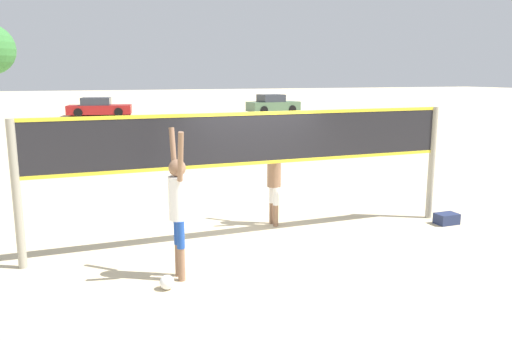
# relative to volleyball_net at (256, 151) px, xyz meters

# --- Properties ---
(ground_plane) EXTENTS (200.00, 200.00, 0.00)m
(ground_plane) POSITION_rel_volleyball_net_xyz_m (0.00, 0.00, -1.68)
(ground_plane) COLOR beige
(volleyball_net) EXTENTS (8.16, 0.13, 2.40)m
(volleyball_net) POSITION_rel_volleyball_net_xyz_m (0.00, 0.00, 0.00)
(volleyball_net) COLOR gray
(volleyball_net) RESTS_ON ground_plane
(player_spiker) EXTENTS (0.28, 0.72, 2.28)m
(player_spiker) POSITION_rel_volleyball_net_xyz_m (-1.74, -1.31, -0.48)
(player_spiker) COLOR #8C664C
(player_spiker) RESTS_ON ground_plane
(player_blocker) EXTENTS (0.28, 0.69, 1.99)m
(player_blocker) POSITION_rel_volleyball_net_xyz_m (0.67, 0.72, -0.64)
(player_blocker) COLOR #8C664C
(player_blocker) RESTS_ON ground_plane
(volleyball) EXTENTS (0.21, 0.21, 0.21)m
(volleyball) POSITION_rel_volleyball_net_xyz_m (-2.01, -1.65, -1.58)
(volleyball) COLOR white
(volleyball) RESTS_ON ground_plane
(gear_bag) EXTENTS (0.46, 0.31, 0.22)m
(gear_bag) POSITION_rel_volleyball_net_xyz_m (4.05, -0.52, -1.57)
(gear_bag) COLOR navy
(gear_bag) RESTS_ON ground_plane
(parked_car_near) EXTENTS (4.95, 2.69, 1.39)m
(parked_car_near) POSITION_rel_volleyball_net_xyz_m (-0.72, 31.63, -1.07)
(parked_car_near) COLOR maroon
(parked_car_near) RESTS_ON ground_plane
(parked_car_mid) EXTENTS (4.27, 2.21, 1.51)m
(parked_car_mid) POSITION_rel_volleyball_net_xyz_m (12.83, 29.57, -1.02)
(parked_car_mid) COLOR #4C6B4C
(parked_car_mid) RESTS_ON ground_plane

